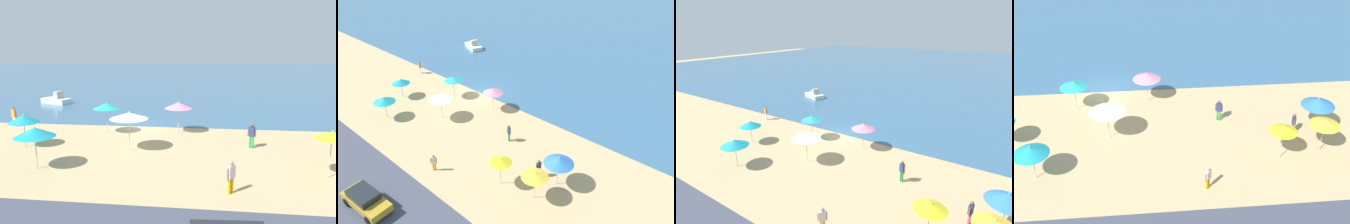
{
  "view_description": "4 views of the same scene",
  "coord_description": "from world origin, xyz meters",
  "views": [
    {
      "loc": [
        5.64,
        -26.46,
        6.59
      ],
      "look_at": [
        2.9,
        -3.49,
        2.01
      ],
      "focal_mm": 35.0,
      "sensor_mm": 36.0,
      "label": 1
    },
    {
      "loc": [
        25.07,
        -23.85,
        17.97
      ],
      "look_at": [
        6.37,
        -2.84,
        1.24
      ],
      "focal_mm": 35.0,
      "sensor_mm": 36.0,
      "label": 2
    },
    {
      "loc": [
        14.39,
        -21.56,
        11.06
      ],
      "look_at": [
        -0.92,
        1.79,
        1.84
      ],
      "focal_mm": 28.0,
      "sensor_mm": 36.0,
      "label": 3
    },
    {
      "loc": [
        3.58,
        -30.74,
        17.36
      ],
      "look_at": [
        5.91,
        -5.39,
        1.1
      ],
      "focal_mm": 45.0,
      "sensor_mm": 36.0,
      "label": 4
    }
  ],
  "objects": [
    {
      "name": "bather_2",
      "position": [
        6.82,
        -12.21,
        0.88
      ],
      "size": [
        0.44,
        0.42,
        1.59
      ],
      "color": "gold",
      "rests_on": "ground_plane"
    },
    {
      "name": "ground_plane",
      "position": [
        0.0,
        0.0,
        0.0
      ],
      "size": [
        160.0,
        160.0,
        0.0
      ],
      "primitive_type": "plane",
      "color": "tan"
    },
    {
      "name": "beach_umbrella_2",
      "position": [
        3.5,
        -1.7,
        2.19
      ],
      "size": [
        2.16,
        2.16,
        2.5
      ],
      "color": "#B2B2B7",
      "rests_on": "ground_plane"
    },
    {
      "name": "skiff_nearshore",
      "position": [
        -12.08,
        10.07,
        0.44
      ],
      "size": [
        4.14,
        2.88,
        1.45
      ],
      "color": "silver",
      "rests_on": "sea"
    },
    {
      "name": "beach_umbrella_1",
      "position": [
        -1.98,
        -2.52,
        2.17
      ],
      "size": [
        2.1,
        2.1,
        2.45
      ],
      "color": "#B2B2B7",
      "rests_on": "ground_plane"
    },
    {
      "name": "beach_umbrella_0",
      "position": [
        0.74,
        -6.5,
        2.31
      ],
      "size": [
        2.49,
        2.49,
        2.59
      ],
      "color": "#B2B2B7",
      "rests_on": "ground_plane"
    },
    {
      "name": "sea",
      "position": [
        0.0,
        55.0,
        0.03
      ],
      "size": [
        150.0,
        110.0,
        0.05
      ],
      "primitive_type": "cube",
      "color": "#376184",
      "rests_on": "ground_plane"
    },
    {
      "name": "beach_umbrella_3",
      "position": [
        11.95,
        -9.74,
        2.25
      ],
      "size": [
        1.79,
        1.79,
        2.51
      ],
      "color": "#B2B2B7",
      "rests_on": "ground_plane"
    },
    {
      "name": "beach_umbrella_6",
      "position": [
        -3.56,
        -10.31,
        2.09
      ],
      "size": [
        2.21,
        2.21,
        2.42
      ],
      "color": "#B2B2B7",
      "rests_on": "ground_plane"
    },
    {
      "name": "bather_1",
      "position": [
        -10.41,
        -1.28,
        0.97
      ],
      "size": [
        0.55,
        0.31,
        1.72
      ],
      "color": "#EEE4CE",
      "rests_on": "ground_plane"
    },
    {
      "name": "beach_umbrella_5",
      "position": [
        -6.37,
        -6.6,
        1.95
      ],
      "size": [
        2.02,
        2.02,
        2.28
      ],
      "color": "#B2B2B7",
      "rests_on": "ground_plane"
    },
    {
      "name": "bather_0",
      "position": [
        8.66,
        -5.01,
        0.95
      ],
      "size": [
        0.52,
        0.36,
        1.69
      ],
      "color": "green",
      "rests_on": "ground_plane"
    }
  ]
}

